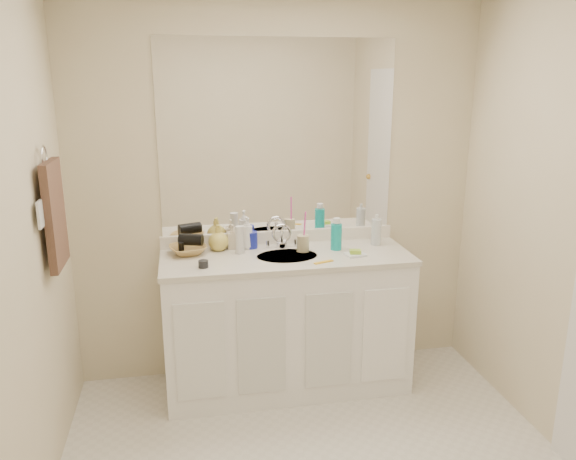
# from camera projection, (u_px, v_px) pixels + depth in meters

# --- Properties ---
(wall_back) EXTENTS (2.60, 0.02, 2.40)m
(wall_back) POSITION_uv_depth(u_px,v_px,m) (278.00, 194.00, 3.60)
(wall_back) COLOR beige
(wall_back) RESTS_ON floor
(wall_front) EXTENTS (2.60, 0.02, 2.40)m
(wall_front) POSITION_uv_depth(u_px,v_px,m) (501.00, 450.00, 1.13)
(wall_front) COLOR beige
(wall_front) RESTS_ON floor
(wall_left) EXTENTS (0.02, 2.60, 2.40)m
(wall_left) POSITION_uv_depth(u_px,v_px,m) (1.00, 276.00, 2.13)
(wall_left) COLOR beige
(wall_left) RESTS_ON floor
(vanity_cabinet) EXTENTS (1.50, 0.55, 0.85)m
(vanity_cabinet) POSITION_uv_depth(u_px,v_px,m) (286.00, 323.00, 3.54)
(vanity_cabinet) COLOR white
(vanity_cabinet) RESTS_ON floor
(countertop) EXTENTS (1.52, 0.57, 0.03)m
(countertop) POSITION_uv_depth(u_px,v_px,m) (286.00, 257.00, 3.42)
(countertop) COLOR beige
(countertop) RESTS_ON vanity_cabinet
(backsplash) EXTENTS (1.52, 0.03, 0.08)m
(backsplash) POSITION_uv_depth(u_px,v_px,m) (279.00, 237.00, 3.66)
(backsplash) COLOR white
(backsplash) RESTS_ON countertop
(sink_basin) EXTENTS (0.37, 0.37, 0.02)m
(sink_basin) POSITION_uv_depth(u_px,v_px,m) (287.00, 258.00, 3.41)
(sink_basin) COLOR beige
(sink_basin) RESTS_ON countertop
(faucet) EXTENTS (0.02, 0.02, 0.11)m
(faucet) POSITION_uv_depth(u_px,v_px,m) (282.00, 239.00, 3.56)
(faucet) COLOR silver
(faucet) RESTS_ON countertop
(mirror) EXTENTS (1.48, 0.01, 1.20)m
(mirror) POSITION_uv_depth(u_px,v_px,m) (278.00, 138.00, 3.50)
(mirror) COLOR white
(mirror) RESTS_ON wall_back
(blue_mug) EXTENTS (0.09, 0.09, 0.10)m
(blue_mug) POSITION_uv_depth(u_px,v_px,m) (252.00, 240.00, 3.55)
(blue_mug) COLOR #1722A4
(blue_mug) RESTS_ON countertop
(tan_cup) EXTENTS (0.09, 0.09, 0.10)m
(tan_cup) POSITION_uv_depth(u_px,v_px,m) (303.00, 243.00, 3.48)
(tan_cup) COLOR tan
(tan_cup) RESTS_ON countertop
(toothbrush) EXTENTS (0.02, 0.04, 0.21)m
(toothbrush) POSITION_uv_depth(u_px,v_px,m) (305.00, 228.00, 3.45)
(toothbrush) COLOR #EF3FAB
(toothbrush) RESTS_ON tan_cup
(mouthwash_bottle) EXTENTS (0.08, 0.08, 0.16)m
(mouthwash_bottle) POSITION_uv_depth(u_px,v_px,m) (336.00, 237.00, 3.51)
(mouthwash_bottle) COLOR #0DA4A4
(mouthwash_bottle) RESTS_ON countertop
(clear_pump_bottle) EXTENTS (0.08, 0.08, 0.17)m
(clear_pump_bottle) POSITION_uv_depth(u_px,v_px,m) (376.00, 232.00, 3.61)
(clear_pump_bottle) COLOR silver
(clear_pump_bottle) RESTS_ON countertop
(soap_dish) EXTENTS (0.13, 0.11, 0.01)m
(soap_dish) POSITION_uv_depth(u_px,v_px,m) (355.00, 255.00, 3.40)
(soap_dish) COLOR white
(soap_dish) RESTS_ON countertop
(green_soap) EXTENTS (0.07, 0.06, 0.02)m
(green_soap) POSITION_uv_depth(u_px,v_px,m) (355.00, 252.00, 3.40)
(green_soap) COLOR #98C931
(green_soap) RESTS_ON soap_dish
(orange_comb) EXTENTS (0.13, 0.07, 0.01)m
(orange_comb) POSITION_uv_depth(u_px,v_px,m) (324.00, 262.00, 3.28)
(orange_comb) COLOR gold
(orange_comb) RESTS_ON countertop
(dark_jar) EXTENTS (0.06, 0.06, 0.04)m
(dark_jar) POSITION_uv_depth(u_px,v_px,m) (203.00, 264.00, 3.19)
(dark_jar) COLOR black
(dark_jar) RESTS_ON countertop
(extra_white_bottle) EXTENTS (0.06, 0.06, 0.17)m
(extra_white_bottle) POSITION_uv_depth(u_px,v_px,m) (240.00, 240.00, 3.43)
(extra_white_bottle) COLOR silver
(extra_white_bottle) RESTS_ON countertop
(soap_bottle_white) EXTENTS (0.09, 0.09, 0.20)m
(soap_bottle_white) POSITION_uv_depth(u_px,v_px,m) (247.00, 233.00, 3.52)
(soap_bottle_white) COLOR white
(soap_bottle_white) RESTS_ON countertop
(soap_bottle_cream) EXTENTS (0.07, 0.07, 0.15)m
(soap_bottle_cream) POSITION_uv_depth(u_px,v_px,m) (233.00, 236.00, 3.54)
(soap_bottle_cream) COLOR beige
(soap_bottle_cream) RESTS_ON countertop
(soap_bottle_yellow) EXTENTS (0.16, 0.16, 0.16)m
(soap_bottle_yellow) POSITION_uv_depth(u_px,v_px,m) (218.00, 238.00, 3.49)
(soap_bottle_yellow) COLOR #D0BC51
(soap_bottle_yellow) RESTS_ON countertop
(wicker_basket) EXTENTS (0.27, 0.27, 0.05)m
(wicker_basket) POSITION_uv_depth(u_px,v_px,m) (188.00, 250.00, 3.43)
(wicker_basket) COLOR #A78043
(wicker_basket) RESTS_ON countertop
(hair_dryer) EXTENTS (0.16, 0.11, 0.07)m
(hair_dryer) POSITION_uv_depth(u_px,v_px,m) (191.00, 240.00, 3.42)
(hair_dryer) COLOR black
(hair_dryer) RESTS_ON wicker_basket
(towel_ring) EXTENTS (0.01, 0.11, 0.11)m
(towel_ring) POSITION_uv_depth(u_px,v_px,m) (44.00, 156.00, 2.77)
(towel_ring) COLOR silver
(towel_ring) RESTS_ON wall_left
(hand_towel) EXTENTS (0.04, 0.32, 0.55)m
(hand_towel) POSITION_uv_depth(u_px,v_px,m) (55.00, 215.00, 2.86)
(hand_towel) COLOR #36241D
(hand_towel) RESTS_ON towel_ring
(switch_plate) EXTENTS (0.01, 0.08, 0.13)m
(switch_plate) POSITION_uv_depth(u_px,v_px,m) (40.00, 214.00, 2.65)
(switch_plate) COLOR silver
(switch_plate) RESTS_ON wall_left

